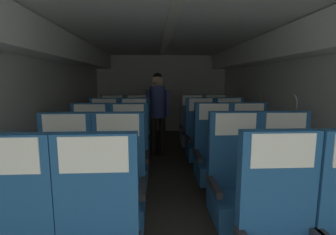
{
  "coord_description": "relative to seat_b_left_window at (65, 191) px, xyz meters",
  "views": [
    {
      "loc": [
        -0.2,
        0.07,
        1.44
      ],
      "look_at": [
        0.01,
        4.0,
        0.84
      ],
      "focal_mm": 26.71,
      "sensor_mm": 36.0,
      "label": 1
    }
  ],
  "objects": [
    {
      "name": "seat_c_right_aisle",
      "position": [
        1.97,
        0.86,
        0.0
      ],
      "size": [
        0.49,
        0.48,
        1.15
      ],
      "color": "#38383D",
      "rests_on": "ground"
    },
    {
      "name": "seat_e_right_window",
      "position": [
        1.51,
        2.58,
        0.0
      ],
      "size": [
        0.49,
        0.48,
        1.15
      ],
      "color": "#38383D",
      "rests_on": "ground"
    },
    {
      "name": "fuselage_shell",
      "position": [
        0.99,
        1.58,
        1.1
      ],
      "size": [
        3.66,
        7.04,
        2.15
      ],
      "color": "silver",
      "rests_on": "ground"
    },
    {
      "name": "seat_d_left_aisle",
      "position": [
        0.47,
        1.72,
        0.0
      ],
      "size": [
        0.49,
        0.48,
        1.15
      ],
      "color": "#38383D",
      "rests_on": "ground"
    },
    {
      "name": "seat_d_right_window",
      "position": [
        1.52,
        1.72,
        0.0
      ],
      "size": [
        0.49,
        0.48,
        1.15
      ],
      "color": "#38383D",
      "rests_on": "ground"
    },
    {
      "name": "seat_b_left_window",
      "position": [
        0.0,
        0.0,
        0.0
      ],
      "size": [
        0.49,
        0.48,
        1.15
      ],
      "color": "#38383D",
      "rests_on": "ground"
    },
    {
      "name": "seat_b_right_aisle",
      "position": [
        1.98,
        -0.02,
        0.0
      ],
      "size": [
        0.49,
        0.48,
        1.15
      ],
      "color": "#38383D",
      "rests_on": "ground"
    },
    {
      "name": "seat_c_left_window",
      "position": [
        0.0,
        0.86,
        0.0
      ],
      "size": [
        0.49,
        0.48,
        1.15
      ],
      "color": "#38383D",
      "rests_on": "ground"
    },
    {
      "name": "seat_e_left_aisle",
      "position": [
        0.47,
        2.6,
        0.0
      ],
      "size": [
        0.49,
        0.48,
        1.15
      ],
      "color": "#38383D",
      "rests_on": "ground"
    },
    {
      "name": "seat_d_right_aisle",
      "position": [
        1.98,
        1.72,
        0.0
      ],
      "size": [
        0.49,
        0.48,
        1.15
      ],
      "color": "#38383D",
      "rests_on": "ground"
    },
    {
      "name": "seat_d_left_window",
      "position": [
        0.01,
        1.72,
        0.0
      ],
      "size": [
        0.49,
        0.48,
        1.15
      ],
      "color": "#38383D",
      "rests_on": "ground"
    },
    {
      "name": "flight_attendant",
      "position": [
        0.85,
        2.54,
        0.48
      ],
      "size": [
        0.43,
        0.28,
        1.56
      ],
      "rotation": [
        0.0,
        0.0,
        0.3
      ],
      "color": "black",
      "rests_on": "ground"
    },
    {
      "name": "seat_b_right_window",
      "position": [
        1.52,
        -0.02,
        0.0
      ],
      "size": [
        0.49,
        0.48,
        1.15
      ],
      "color": "#38383D",
      "rests_on": "ground"
    },
    {
      "name": "seat_c_right_window",
      "position": [
        1.53,
        0.86,
        0.0
      ],
      "size": [
        0.49,
        0.48,
        1.15
      ],
      "color": "#38383D",
      "rests_on": "ground"
    },
    {
      "name": "seat_e_left_window",
      "position": [
        -0.01,
        2.6,
        0.0
      ],
      "size": [
        0.49,
        0.48,
        1.15
      ],
      "color": "#38383D",
      "rests_on": "ground"
    },
    {
      "name": "ground",
      "position": [
        0.99,
        1.32,
        -0.49
      ],
      "size": [
        3.78,
        7.39,
        0.02
      ],
      "primitive_type": "cube",
      "color": "#3D3833"
    },
    {
      "name": "seat_e_right_aisle",
      "position": [
        1.98,
        2.6,
        0.0
      ],
      "size": [
        0.49,
        0.48,
        1.15
      ],
      "color": "#38383D",
      "rests_on": "ground"
    },
    {
      "name": "seat_c_left_aisle",
      "position": [
        0.47,
        0.84,
        0.0
      ],
      "size": [
        0.49,
        0.48,
        1.15
      ],
      "color": "#38383D",
      "rests_on": "ground"
    },
    {
      "name": "seat_b_left_aisle",
      "position": [
        0.47,
        -0.01,
        0.0
      ],
      "size": [
        0.49,
        0.48,
        1.15
      ],
      "color": "#38383D",
      "rests_on": "ground"
    }
  ]
}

